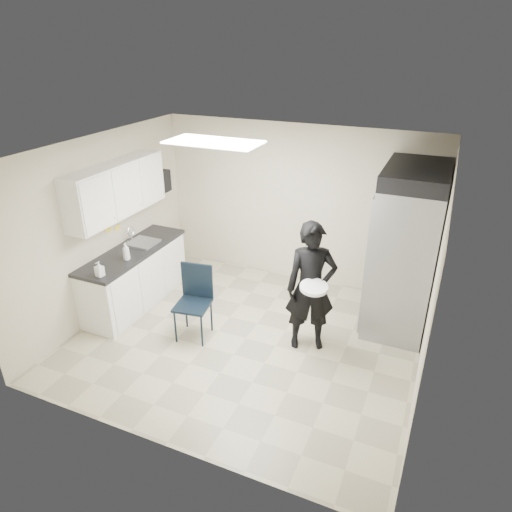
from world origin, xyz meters
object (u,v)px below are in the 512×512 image
at_px(commercial_fridge, 405,256).
at_px(folding_chair, 193,305).
at_px(man_tuxedo, 311,288).
at_px(lower_counter, 135,278).

relative_size(commercial_fridge, folding_chair, 2.10).
xyz_separation_m(commercial_fridge, man_tuxedo, (-1.01, -1.06, -0.17)).
distance_m(lower_counter, commercial_fridge, 3.98).
relative_size(lower_counter, man_tuxedo, 1.08).
bearing_deg(man_tuxedo, lower_counter, 156.44).
height_order(commercial_fridge, folding_chair, commercial_fridge).
bearing_deg(commercial_fridge, man_tuxedo, -133.57).
bearing_deg(folding_chair, commercial_fridge, 22.37).
relative_size(folding_chair, man_tuxedo, 0.57).
height_order(commercial_fridge, man_tuxedo, commercial_fridge).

